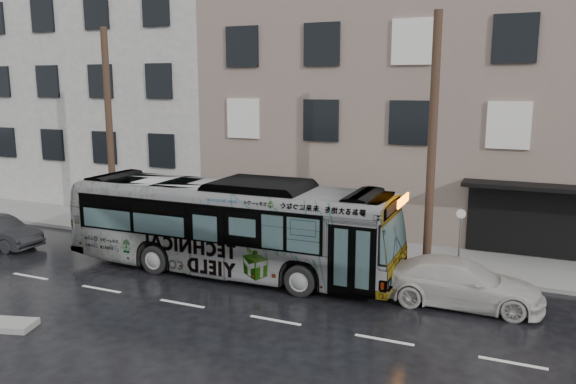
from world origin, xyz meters
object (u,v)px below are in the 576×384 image
Objects in this scene: utility_pole_rear at (110,132)px; white_sedan at (460,283)px; utility_pole_front at (432,146)px; bus at (230,226)px; sign_post at (460,242)px.

white_sedan is at bearing -8.96° from utility_pole_rear.
utility_pole_front is 7.65m from bus.
sign_post reaches higher than white_sedan.
utility_pole_front is 1.84× the size of white_sedan.
utility_pole_rear is (-14.00, 0.00, 0.00)m from utility_pole_front.
white_sedan is at bearing -59.36° from utility_pole_front.
white_sedan is (0.34, -2.43, -0.64)m from sign_post.
bus is (-7.72, -2.49, 0.37)m from sign_post.
utility_pole_front reaches higher than sign_post.
utility_pole_rear reaches higher than white_sedan.
utility_pole_rear reaches higher than sign_post.
utility_pole_rear is 15.46m from sign_post.
utility_pole_front is 0.73× the size of bus.
sign_post is (15.10, 0.00, -3.30)m from utility_pole_rear.
utility_pole_rear is 1.84× the size of white_sedan.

